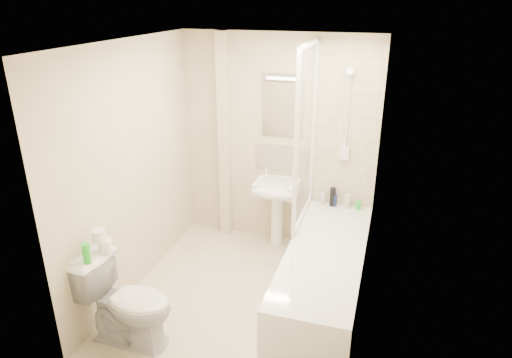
% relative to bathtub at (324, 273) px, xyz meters
% --- Properties ---
extents(floor, '(2.50, 2.50, 0.00)m').
position_rel_bathtub_xyz_m(floor, '(-0.75, -0.20, -0.29)').
color(floor, beige).
rests_on(floor, ground).
extents(wall_back, '(2.20, 0.02, 2.40)m').
position_rel_bathtub_xyz_m(wall_back, '(-0.75, 1.05, 0.91)').
color(wall_back, beige).
rests_on(wall_back, ground).
extents(wall_left, '(0.02, 2.50, 2.40)m').
position_rel_bathtub_xyz_m(wall_left, '(-1.85, -0.20, 0.91)').
color(wall_left, beige).
rests_on(wall_left, ground).
extents(wall_right, '(0.02, 2.50, 2.40)m').
position_rel_bathtub_xyz_m(wall_right, '(0.35, -0.20, 0.91)').
color(wall_right, beige).
rests_on(wall_right, ground).
extents(ceiling, '(2.20, 2.50, 0.02)m').
position_rel_bathtub_xyz_m(ceiling, '(-0.75, -0.20, 2.11)').
color(ceiling, white).
rests_on(ceiling, wall_back).
extents(tile_back, '(0.70, 0.01, 1.75)m').
position_rel_bathtub_xyz_m(tile_back, '(0.00, 1.04, 1.14)').
color(tile_back, beige).
rests_on(tile_back, wall_back).
extents(tile_right, '(0.01, 2.10, 1.75)m').
position_rel_bathtub_xyz_m(tile_right, '(0.34, 0.00, 1.14)').
color(tile_right, beige).
rests_on(tile_right, wall_right).
extents(pipe_boxing, '(0.12, 0.12, 2.40)m').
position_rel_bathtub_xyz_m(pipe_boxing, '(-1.37, 0.99, 0.91)').
color(pipe_boxing, beige).
rests_on(pipe_boxing, ground).
extents(splashback, '(0.60, 0.02, 0.30)m').
position_rel_bathtub_xyz_m(splashback, '(-0.70, 1.04, 0.74)').
color(splashback, beige).
rests_on(splashback, wall_back).
extents(mirror, '(0.46, 0.01, 0.60)m').
position_rel_bathtub_xyz_m(mirror, '(-0.70, 1.04, 1.29)').
color(mirror, white).
rests_on(mirror, wall_back).
extents(strip_light, '(0.42, 0.07, 0.07)m').
position_rel_bathtub_xyz_m(strip_light, '(-0.70, 1.02, 1.66)').
color(strip_light, silver).
rests_on(strip_light, wall_back).
extents(bathtub, '(0.70, 2.10, 0.55)m').
position_rel_bathtub_xyz_m(bathtub, '(0.00, 0.00, 0.00)').
color(bathtub, white).
rests_on(bathtub, ground).
extents(shower_screen, '(0.04, 0.92, 1.80)m').
position_rel_bathtub_xyz_m(shower_screen, '(-0.35, 0.60, 1.16)').
color(shower_screen, white).
rests_on(shower_screen, bathtub).
extents(shower_fixture, '(0.10, 0.16, 0.99)m').
position_rel_bathtub_xyz_m(shower_fixture, '(-0.00, 0.99, 1.26)').
color(shower_fixture, white).
rests_on(shower_fixture, wall_back).
extents(pedestal_sink, '(0.48, 0.46, 0.93)m').
position_rel_bathtub_xyz_m(pedestal_sink, '(-0.70, 0.81, 0.36)').
color(pedestal_sink, white).
rests_on(pedestal_sink, ground).
extents(bottle_white_a, '(0.05, 0.05, 0.14)m').
position_rel_bathtub_xyz_m(bottle_white_a, '(-0.20, 0.96, 0.33)').
color(bottle_white_a, silver).
rests_on(bottle_white_a, bathtub).
extents(bottle_black_b, '(0.06, 0.06, 0.21)m').
position_rel_bathtub_xyz_m(bottle_black_b, '(-0.09, 0.96, 0.37)').
color(bottle_black_b, black).
rests_on(bottle_black_b, bathtub).
extents(bottle_blue, '(0.05, 0.05, 0.13)m').
position_rel_bathtub_xyz_m(bottle_blue, '(-0.06, 0.96, 0.33)').
color(bottle_blue, navy).
rests_on(bottle_blue, bathtub).
extents(bottle_cream, '(0.07, 0.07, 0.16)m').
position_rel_bathtub_xyz_m(bottle_cream, '(0.08, 0.96, 0.34)').
color(bottle_cream, beige).
rests_on(bottle_cream, bathtub).
extents(bottle_green, '(0.06, 0.06, 0.10)m').
position_rel_bathtub_xyz_m(bottle_green, '(0.20, 0.96, 0.31)').
color(bottle_green, green).
rests_on(bottle_green, bathtub).
extents(toilet, '(0.48, 0.79, 0.78)m').
position_rel_bathtub_xyz_m(toilet, '(-1.47, -1.05, 0.10)').
color(toilet, white).
rests_on(toilet, ground).
extents(toilet_roll_lower, '(0.12, 0.12, 0.10)m').
position_rel_bathtub_xyz_m(toilet_roll_lower, '(-1.69, -0.95, 0.54)').
color(toilet_roll_lower, white).
rests_on(toilet_roll_lower, toilet).
extents(toilet_roll_upper, '(0.11, 0.11, 0.10)m').
position_rel_bathtub_xyz_m(toilet_roll_upper, '(-1.71, -0.98, 0.65)').
color(toilet_roll_upper, white).
rests_on(toilet_roll_upper, toilet_roll_lower).
extents(green_bottle, '(0.06, 0.06, 0.16)m').
position_rel_bathtub_xyz_m(green_bottle, '(-1.72, -1.15, 0.57)').
color(green_bottle, green).
rests_on(green_bottle, toilet).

